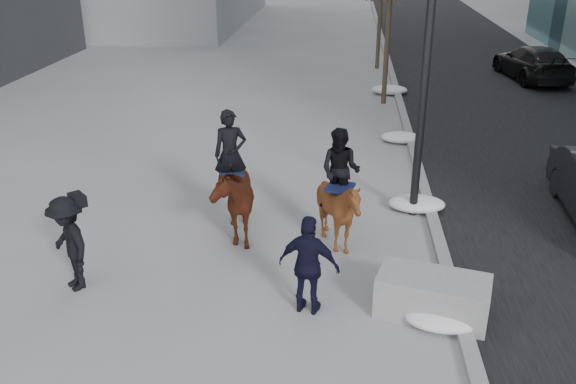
# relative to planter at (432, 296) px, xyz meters

# --- Properties ---
(ground) EXTENTS (120.00, 120.00, 0.00)m
(ground) POSITION_rel_planter_xyz_m (-2.54, 0.26, -0.36)
(ground) COLOR gray
(ground) RESTS_ON ground
(road) EXTENTS (8.00, 90.00, 0.01)m
(road) POSITION_rel_planter_xyz_m (4.46, 10.26, -0.36)
(road) COLOR black
(road) RESTS_ON ground
(curb) EXTENTS (0.25, 90.00, 0.12)m
(curb) POSITION_rel_planter_xyz_m (0.46, 10.26, -0.30)
(curb) COLOR gray
(curb) RESTS_ON ground
(planter) EXTENTS (1.97, 1.33, 0.72)m
(planter) POSITION_rel_planter_xyz_m (0.00, 0.00, 0.00)
(planter) COLOR #9A9A9C
(planter) RESTS_ON ground
(car_far) EXTENTS (2.68, 5.16, 1.43)m
(car_far) POSITION_rel_planter_xyz_m (6.33, 17.99, 0.35)
(car_far) COLOR black
(car_far) RESTS_ON ground
(tree_near) EXTENTS (1.20, 1.20, 4.93)m
(tree_near) POSITION_rel_planter_xyz_m (-0.14, 13.49, 2.11)
(tree_near) COLOR #382C21
(tree_near) RESTS_ON ground
(tree_far) EXTENTS (1.20, 1.20, 4.17)m
(tree_far) POSITION_rel_planter_xyz_m (-0.14, 19.68, 1.73)
(tree_far) COLOR #33281E
(tree_far) RESTS_ON ground
(mounted_left) EXTENTS (1.45, 2.24, 2.66)m
(mounted_left) POSITION_rel_planter_xyz_m (-3.82, 2.55, 0.63)
(mounted_left) COLOR #491E0E
(mounted_left) RESTS_ON ground
(mounted_right) EXTENTS (1.69, 1.79, 2.46)m
(mounted_right) POSITION_rel_planter_xyz_m (-1.60, 2.21, 0.63)
(mounted_right) COLOR #512B10
(mounted_right) RESTS_ON ground
(feeder) EXTENTS (1.10, 0.97, 1.75)m
(feeder) POSITION_rel_planter_xyz_m (-2.05, -0.09, 0.52)
(feeder) COLOR black
(feeder) RESTS_ON ground
(camera_crew) EXTENTS (1.26, 1.27, 1.75)m
(camera_crew) POSITION_rel_planter_xyz_m (-6.27, 0.25, 0.53)
(camera_crew) COLOR black
(camera_crew) RESTS_ON ground
(snow_piles) EXTENTS (1.37, 16.01, 0.35)m
(snow_piles) POSITION_rel_planter_xyz_m (0.16, 7.35, -0.20)
(snow_piles) COLOR silver
(snow_piles) RESTS_ON ground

